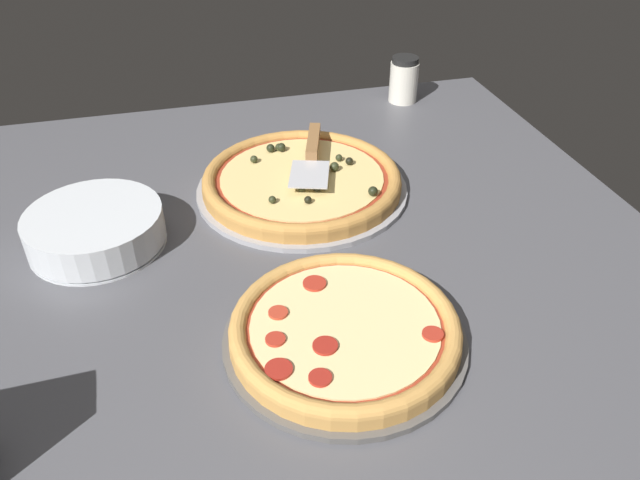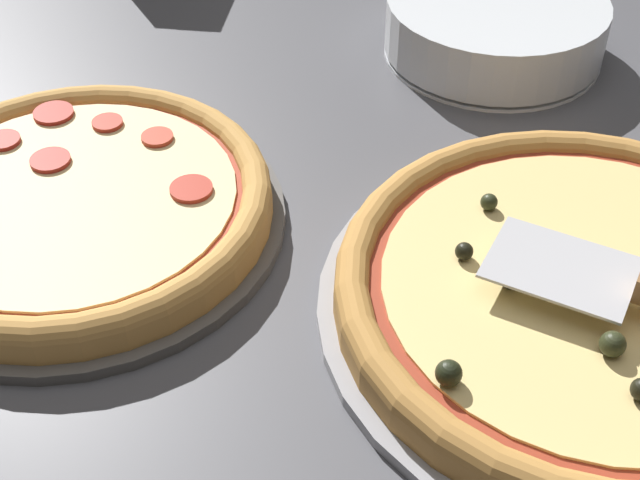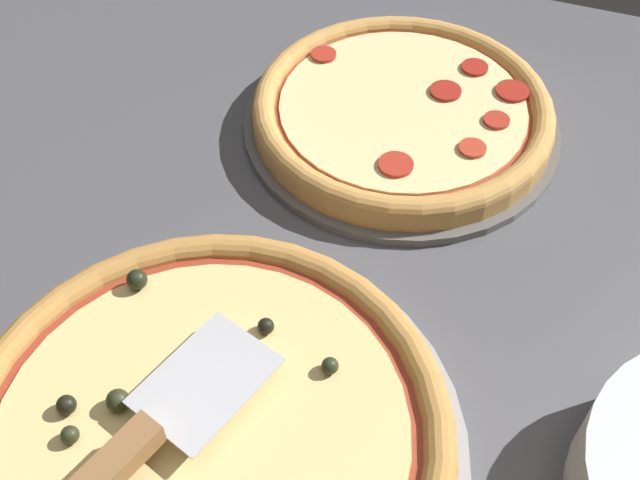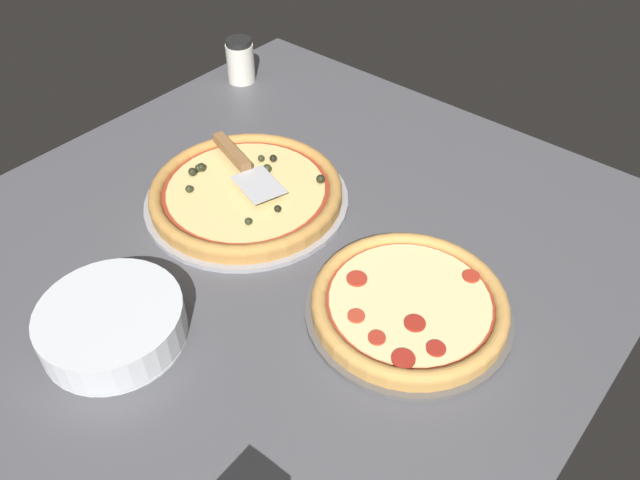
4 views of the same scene
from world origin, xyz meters
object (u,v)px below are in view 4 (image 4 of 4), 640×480
pizza_back (409,303)px  parmesan_shaker (240,61)px  plate_stack (112,323)px  pizza_front (246,191)px  serving_spatula (237,159)px

pizza_back → parmesan_shaker: parmesan_shaker is taller
plate_stack → parmesan_shaker: 84.74cm
pizza_front → serving_spatula: (-3.49, -5.58, 3.36)cm
serving_spatula → parmesan_shaker: 43.51cm
plate_stack → parmesan_shaker: size_ratio=2.06×
pizza_back → plate_stack: bearing=-44.2°
pizza_back → pizza_front: bearing=-95.1°
pizza_back → plate_stack: (34.11, -33.17, 0.57)cm
parmesan_shaker → serving_spatula: bearing=44.7°
pizza_front → serving_spatula: 7.39cm
pizza_front → plate_stack: 38.65cm
pizza_back → serving_spatula: serving_spatula is taller
pizza_front → serving_spatula: size_ratio=1.62×
parmesan_shaker → pizza_back: bearing=63.8°
pizza_front → plate_stack: bearing=12.1°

